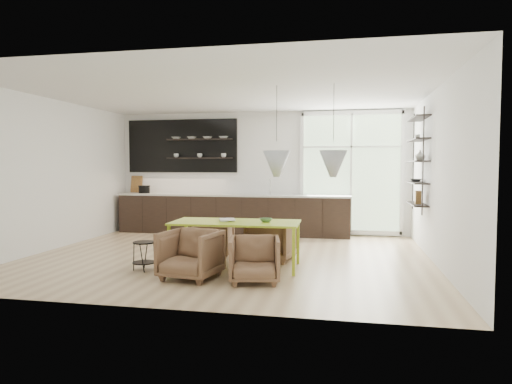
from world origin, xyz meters
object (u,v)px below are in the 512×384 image
object	(u,v)px
armchair_front_left	(191,254)
wire_stool	(144,252)
armchair_front_right	(255,259)
dining_table	(236,225)
armchair_back_right	(272,240)
armchair_back_left	(214,240)

from	to	relation	value
armchair_front_left	wire_stool	bearing A→B (deg)	168.27
wire_stool	armchair_front_right	bearing A→B (deg)	-11.18
dining_table	wire_stool	distance (m)	1.48
armchair_front_left	armchair_back_right	bearing A→B (deg)	68.25
dining_table	armchair_back_left	bearing A→B (deg)	126.93
dining_table	armchair_front_right	world-z (taller)	dining_table
wire_stool	armchair_back_left	bearing A→B (deg)	58.58
armchair_back_right	wire_stool	size ratio (longest dim) A/B	1.72
armchair_back_right	armchair_front_left	size ratio (longest dim) A/B	0.99
armchair_back_left	armchair_front_right	distance (m)	1.92
armchair_front_right	wire_stool	size ratio (longest dim) A/B	1.57
dining_table	armchair_front_left	world-z (taller)	dining_table
armchair_front_right	wire_stool	distance (m)	1.86
armchair_back_left	armchair_back_right	distance (m)	1.07
dining_table	armchair_front_right	size ratio (longest dim) A/B	2.91
dining_table	armchair_back_right	world-z (taller)	dining_table
armchair_back_left	armchair_front_right	size ratio (longest dim) A/B	0.94
armchair_front_left	dining_table	bearing A→B (deg)	71.75
dining_table	armchair_back_right	xyz separation A→B (m)	(0.48, 0.66, -0.33)
armchair_front_left	armchair_front_right	world-z (taller)	armchair_front_left
armchair_front_left	armchair_front_right	bearing A→B (deg)	9.69
armchair_back_right	armchair_front_left	bearing A→B (deg)	68.31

